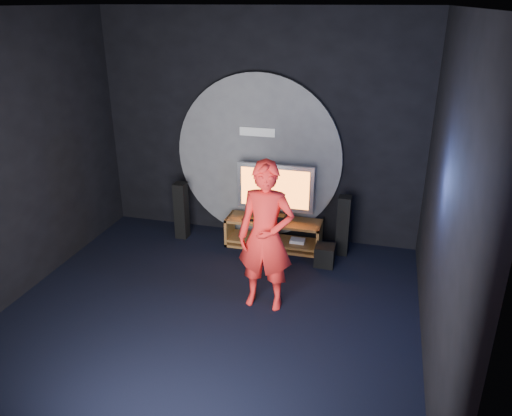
{
  "coord_description": "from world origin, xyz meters",
  "views": [
    {
      "loc": [
        1.88,
        -4.75,
        3.56
      ],
      "look_at": [
        0.34,
        1.05,
        1.05
      ],
      "focal_mm": 35.0,
      "sensor_mm": 36.0,
      "label": 1
    }
  ],
  "objects_px": {
    "media_console": "(274,235)",
    "tv": "(275,190)",
    "subwoofer": "(325,255)",
    "tower_speaker_left": "(181,210)",
    "player": "(266,237)",
    "tower_speaker_right": "(343,225)"
  },
  "relations": [
    {
      "from": "tv",
      "to": "tower_speaker_right",
      "type": "distance_m",
      "value": 1.15
    },
    {
      "from": "subwoofer",
      "to": "tv",
      "type": "bearing_deg",
      "value": 151.93
    },
    {
      "from": "tv",
      "to": "media_console",
      "type": "bearing_deg",
      "value": -84.19
    },
    {
      "from": "tower_speaker_right",
      "to": "tv",
      "type": "bearing_deg",
      "value": 178.93
    },
    {
      "from": "tower_speaker_left",
      "to": "tower_speaker_right",
      "type": "height_order",
      "value": "same"
    },
    {
      "from": "player",
      "to": "subwoofer",
      "type": "bearing_deg",
      "value": 64.4
    },
    {
      "from": "subwoofer",
      "to": "player",
      "type": "xyz_separation_m",
      "value": [
        -0.59,
        -1.2,
        0.79
      ]
    },
    {
      "from": "media_console",
      "to": "player",
      "type": "distance_m",
      "value": 1.77
    },
    {
      "from": "media_console",
      "to": "tower_speaker_right",
      "type": "relative_size",
      "value": 1.59
    },
    {
      "from": "tower_speaker_left",
      "to": "player",
      "type": "height_order",
      "value": "player"
    },
    {
      "from": "media_console",
      "to": "player",
      "type": "relative_size",
      "value": 0.78
    },
    {
      "from": "tv",
      "to": "tower_speaker_left",
      "type": "distance_m",
      "value": 1.57
    },
    {
      "from": "media_console",
      "to": "tower_speaker_left",
      "type": "distance_m",
      "value": 1.53
    },
    {
      "from": "media_console",
      "to": "tv",
      "type": "xyz_separation_m",
      "value": [
        -0.01,
        0.07,
        0.73
      ]
    },
    {
      "from": "tv",
      "to": "tower_speaker_right",
      "type": "relative_size",
      "value": 1.27
    },
    {
      "from": "subwoofer",
      "to": "player",
      "type": "bearing_deg",
      "value": -116.15
    },
    {
      "from": "tower_speaker_right",
      "to": "player",
      "type": "relative_size",
      "value": 0.49
    },
    {
      "from": "media_console",
      "to": "tv",
      "type": "height_order",
      "value": "tv"
    },
    {
      "from": "media_console",
      "to": "tv",
      "type": "bearing_deg",
      "value": 95.81
    },
    {
      "from": "media_console",
      "to": "subwoofer",
      "type": "relative_size",
      "value": 4.8
    },
    {
      "from": "tv",
      "to": "player",
      "type": "relative_size",
      "value": 0.62
    },
    {
      "from": "subwoofer",
      "to": "player",
      "type": "height_order",
      "value": "player"
    }
  ]
}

